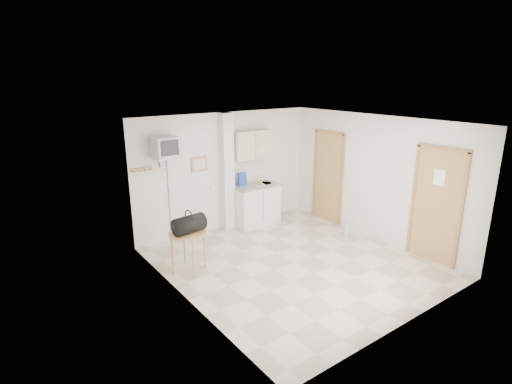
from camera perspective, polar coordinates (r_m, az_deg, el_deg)
ground at (r=7.28m, az=5.50°, el=-10.02°), size 4.50×4.50×0.00m
room_envelope at (r=6.97m, az=6.83°, el=2.21°), size 4.24×4.54×2.55m
kitchenette at (r=8.79m, az=-0.20°, el=0.36°), size 1.03×0.58×2.10m
crt_television at (r=7.58m, az=-12.86°, el=6.13°), size 0.44×0.45×2.15m
round_table at (r=6.82m, az=-9.69°, el=-6.36°), size 0.64×0.64×0.72m
duffel_bag at (r=6.69m, az=-9.54°, el=-4.53°), size 0.57×0.37×0.40m
water_bottle at (r=8.56m, az=12.82°, el=-5.18°), size 0.11×0.11×0.32m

